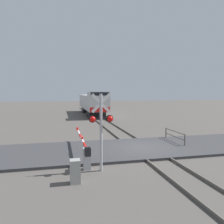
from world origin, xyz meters
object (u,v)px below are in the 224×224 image
object	(u,v)px
locomotive	(92,103)
utility_cabinet	(75,171)
crossing_gate	(84,149)
crossing_signal	(101,124)
guard_railing	(175,135)

from	to	relation	value
locomotive	utility_cabinet	world-z (taller)	locomotive
crossing_gate	locomotive	bearing A→B (deg)	80.89
crossing_gate	utility_cabinet	distance (m)	2.79
crossing_signal	crossing_gate	distance (m)	2.28
crossing_gate	guard_railing	distance (m)	7.68
crossing_signal	guard_railing	size ratio (longest dim) A/B	1.31
locomotive	crossing_signal	bearing A→B (deg)	-97.23
locomotive	crossing_signal	distance (m)	27.16
crossing_signal	crossing_gate	xyz separation A→B (m)	(-0.66, 1.53, -1.56)
locomotive	guard_railing	distance (m)	22.66
guard_railing	locomotive	bearing A→B (deg)	97.62
locomotive	crossing_gate	distance (m)	25.77
utility_cabinet	crossing_signal	bearing A→B (deg)	41.15
crossing_signal	guard_railing	distance (m)	8.03
crossing_signal	guard_railing	world-z (taller)	crossing_signal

